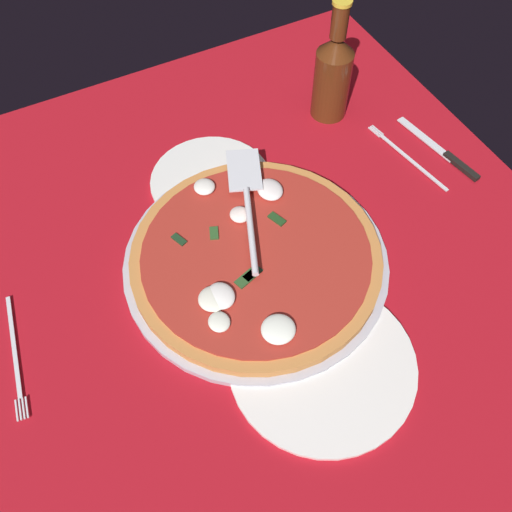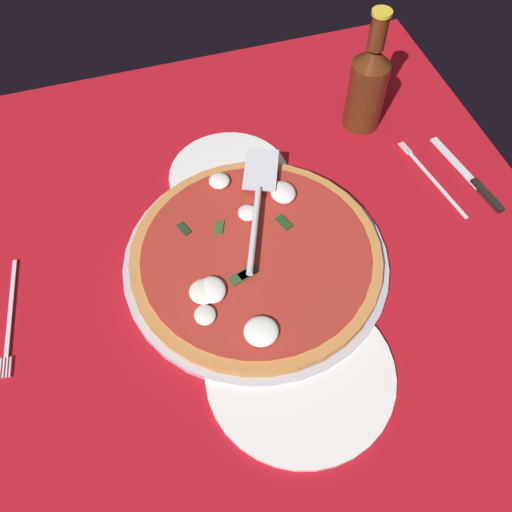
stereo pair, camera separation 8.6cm
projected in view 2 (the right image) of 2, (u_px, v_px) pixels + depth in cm
name	position (u px, v px, depth cm)	size (l,w,h in cm)	color
ground_plane	(243.00, 259.00, 89.60)	(100.02, 100.02, 0.80)	#A5101B
checker_pattern	(243.00, 258.00, 89.22)	(100.02, 100.02, 0.10)	silver
pizza_pan	(256.00, 262.00, 87.85)	(40.59, 40.59, 1.39)	#AFAFBD
dinner_plate_left	(300.00, 373.00, 77.82)	(25.97, 25.97, 1.00)	white
dinner_plate_right	(229.00, 176.00, 98.12)	(20.52, 20.52, 1.00)	silver
pizza	(255.00, 257.00, 86.44)	(38.25, 38.25, 3.12)	#C57B3C
pizza_server	(258.00, 200.00, 89.54)	(24.51, 12.47, 1.00)	silver
place_setting_near	(452.00, 181.00, 97.73)	(20.53, 15.58, 1.40)	white
beer_bottle	(368.00, 85.00, 98.73)	(6.61, 6.61, 22.94)	#4E250F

